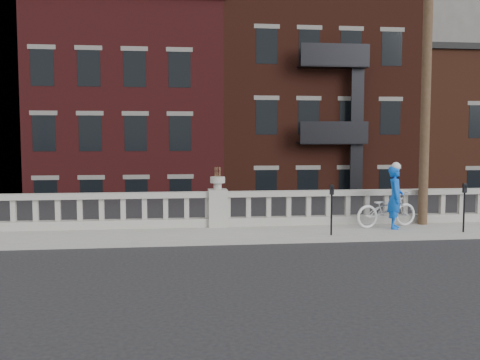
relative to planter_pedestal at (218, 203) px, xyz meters
The scene contains 10 objects.
ground 4.04m from the planter_pedestal, 90.00° to the right, with size 120.00×120.00×0.00m, color black.
sidewalk 1.21m from the planter_pedestal, 90.00° to the right, with size 32.00×2.20×0.15m, color gray.
balustrade 0.19m from the planter_pedestal, ahead, with size 28.00×0.34×1.03m.
planter_pedestal is the anchor object (origin of this frame).
lower_level 19.19m from the planter_pedestal, 88.31° to the left, with size 80.00×44.00×20.80m.
utility_pole 7.61m from the planter_pedestal, ahead, with size 1.60×0.28×10.00m.
parking_meter_b 3.43m from the planter_pedestal, 31.65° to the right, with size 0.10×0.09×1.36m.
parking_meter_c 6.94m from the planter_pedestal, 15.04° to the right, with size 0.10×0.09×1.36m.
bicycle 4.96m from the planter_pedestal, ahead, with size 0.70×1.99×1.05m, color silver.
cyclist 5.15m from the planter_pedestal, 11.15° to the right, with size 0.66×0.43×1.81m, color blue.
Camera 1 is at (-1.23, -11.66, 2.78)m, focal length 40.00 mm.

